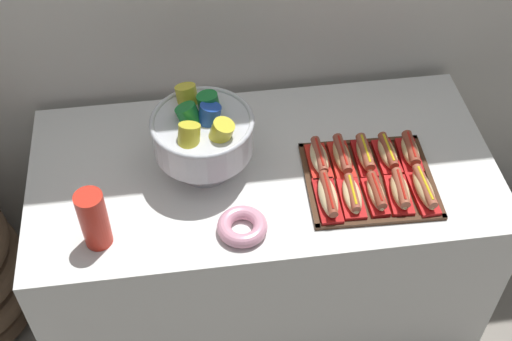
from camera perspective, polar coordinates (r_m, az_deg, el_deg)
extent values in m
plane|color=gray|center=(2.81, 0.48, -10.21)|extent=(10.00, 10.00, 0.00)
cube|color=white|center=(2.49, 0.53, -5.27)|extent=(1.52, 0.75, 0.71)
cylinder|color=black|center=(2.79, 14.98, -12.71)|extent=(0.05, 0.05, 0.04)
cylinder|color=black|center=(2.97, -12.89, -6.88)|extent=(0.05, 0.05, 0.04)
cylinder|color=black|center=(3.07, 11.91, -4.24)|extent=(0.05, 0.05, 0.04)
cube|color=#472B19|center=(2.20, 9.44, -0.84)|extent=(0.42, 0.37, 0.01)
cube|color=#472B19|center=(2.09, 10.46, -4.19)|extent=(0.41, 0.03, 0.01)
cube|color=#472B19|center=(2.31, 8.56, 2.42)|extent=(0.41, 0.03, 0.01)
cube|color=#472B19|center=(2.16, 4.45, -1.11)|extent=(0.03, 0.36, 0.01)
cube|color=#472B19|center=(2.25, 14.27, -0.34)|extent=(0.03, 0.36, 0.01)
cube|color=#B21414|center=(2.11, 5.99, -2.57)|extent=(0.07, 0.18, 0.02)
ellipsoid|color=beige|center=(2.09, 6.04, -2.15)|extent=(0.06, 0.17, 0.04)
cylinder|color=brown|center=(2.08, 6.07, -1.91)|extent=(0.03, 0.17, 0.03)
cylinder|color=red|center=(2.07, 6.10, -1.68)|extent=(0.01, 0.15, 0.01)
cube|color=red|center=(2.12, 7.98, -2.40)|extent=(0.07, 0.16, 0.02)
ellipsoid|color=beige|center=(2.11, 8.04, -2.04)|extent=(0.06, 0.15, 0.04)
cylinder|color=#9E4C38|center=(2.10, 8.07, -1.84)|extent=(0.03, 0.14, 0.03)
cylinder|color=yellow|center=(2.09, 8.11, -1.61)|extent=(0.01, 0.12, 0.01)
cube|color=red|center=(2.14, 9.94, -2.24)|extent=(0.06, 0.15, 0.02)
ellipsoid|color=beige|center=(2.12, 10.02, -1.85)|extent=(0.05, 0.14, 0.04)
cylinder|color=brown|center=(2.11, 10.06, -1.64)|extent=(0.03, 0.13, 0.03)
cylinder|color=red|center=(2.10, 10.11, -1.39)|extent=(0.01, 0.11, 0.01)
cube|color=red|center=(2.16, 11.87, -2.07)|extent=(0.08, 0.17, 0.02)
ellipsoid|color=#E0BC7F|center=(2.14, 11.97, -1.65)|extent=(0.06, 0.15, 0.04)
cylinder|color=#A8563D|center=(2.13, 12.02, -1.41)|extent=(0.04, 0.15, 0.03)
cylinder|color=red|center=(2.12, 12.08, -1.16)|extent=(0.02, 0.12, 0.01)
cube|color=red|center=(2.18, 13.77, -1.91)|extent=(0.06, 0.18, 0.02)
ellipsoid|color=#E0BC7F|center=(2.16, 13.88, -1.49)|extent=(0.05, 0.17, 0.04)
cylinder|color=#A8563D|center=(2.15, 13.94, -1.26)|extent=(0.03, 0.16, 0.03)
cylinder|color=yellow|center=(2.14, 14.00, -1.02)|extent=(0.01, 0.14, 0.01)
cube|color=red|center=(2.22, 5.26, 0.66)|extent=(0.07, 0.16, 0.02)
ellipsoid|color=beige|center=(2.20, 5.30, 1.07)|extent=(0.05, 0.15, 0.04)
cylinder|color=#9E4C38|center=(2.19, 5.33, 1.31)|extent=(0.03, 0.15, 0.03)
cylinder|color=red|center=(2.18, 5.35, 1.55)|extent=(0.01, 0.12, 0.01)
cube|color=red|center=(2.23, 7.16, 0.79)|extent=(0.07, 0.17, 0.02)
ellipsoid|color=tan|center=(2.21, 7.21, 1.20)|extent=(0.05, 0.15, 0.04)
cylinder|color=#9E4C38|center=(2.21, 7.24, 1.42)|extent=(0.03, 0.16, 0.03)
cylinder|color=red|center=(2.20, 7.28, 1.68)|extent=(0.01, 0.13, 0.01)
cube|color=#B21414|center=(2.25, 9.03, 0.93)|extent=(0.06, 0.17, 0.02)
ellipsoid|color=#E0BC7F|center=(2.23, 9.10, 1.33)|extent=(0.05, 0.16, 0.04)
cylinder|color=#A8563D|center=(2.22, 9.14, 1.55)|extent=(0.04, 0.15, 0.03)
cylinder|color=yellow|center=(2.21, 9.18, 1.82)|extent=(0.01, 0.12, 0.01)
cube|color=red|center=(2.26, 10.88, 1.06)|extent=(0.07, 0.16, 0.02)
ellipsoid|color=#E0BC7F|center=(2.25, 10.96, 1.46)|extent=(0.05, 0.14, 0.04)
cylinder|color=brown|center=(2.24, 11.00, 1.68)|extent=(0.03, 0.14, 0.03)
cylinder|color=yellow|center=(2.23, 11.05, 1.92)|extent=(0.01, 0.12, 0.01)
cube|color=#B21414|center=(2.28, 12.69, 1.19)|extent=(0.08, 0.16, 0.02)
ellipsoid|color=#E0BC7F|center=(2.27, 12.79, 1.61)|extent=(0.06, 0.15, 0.04)
cylinder|color=brown|center=(2.26, 12.84, 1.85)|extent=(0.04, 0.14, 0.03)
cylinder|color=red|center=(2.25, 12.91, 2.12)|extent=(0.02, 0.12, 0.01)
cylinder|color=silver|center=(2.21, -4.26, 0.35)|extent=(0.18, 0.18, 0.02)
cone|color=silver|center=(2.18, -4.32, 1.19)|extent=(0.06, 0.06, 0.07)
cylinder|color=silver|center=(2.11, -4.47, 2.99)|extent=(0.31, 0.31, 0.12)
torus|color=silver|center=(2.07, -4.56, 4.14)|extent=(0.32, 0.32, 0.02)
cylinder|color=#1E47B2|center=(2.08, -4.04, 4.00)|extent=(0.11, 0.11, 0.14)
cylinder|color=#197A33|center=(2.12, -3.84, 4.96)|extent=(0.11, 0.11, 0.13)
cylinder|color=yellow|center=(2.15, -5.67, 5.57)|extent=(0.09, 0.11, 0.14)
cylinder|color=#197A33|center=(2.08, -5.34, 3.97)|extent=(0.11, 0.10, 0.15)
cylinder|color=yellow|center=(2.02, -5.66, 2.24)|extent=(0.11, 0.13, 0.15)
cylinder|color=yellow|center=(2.03, -3.10, 2.75)|extent=(0.11, 0.09, 0.14)
cylinder|color=red|center=(2.03, -13.19, -4.85)|extent=(0.08, 0.08, 0.11)
cylinder|color=red|center=(2.02, -13.28, -4.52)|extent=(0.08, 0.08, 0.11)
cylinder|color=red|center=(2.01, -13.37, -4.18)|extent=(0.08, 0.08, 0.11)
cylinder|color=red|center=(1.99, -13.47, -3.83)|extent=(0.08, 0.08, 0.11)
cylinder|color=red|center=(1.98, -13.56, -3.49)|extent=(0.08, 0.08, 0.11)
cylinder|color=red|center=(1.96, -13.65, -3.13)|extent=(0.08, 0.08, 0.11)
torus|color=pink|center=(2.03, -1.16, -4.72)|extent=(0.15, 0.15, 0.04)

